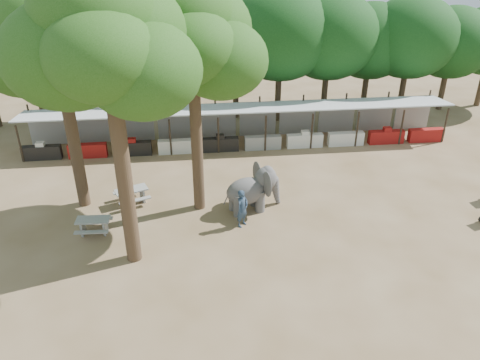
{
  "coord_description": "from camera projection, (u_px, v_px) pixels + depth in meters",
  "views": [
    {
      "loc": [
        -3.25,
        -14.93,
        12.7
      ],
      "look_at": [
        -1.0,
        5.0,
        2.0
      ],
      "focal_mm": 35.0,
      "sensor_mm": 36.0,
      "label": 1
    }
  ],
  "objects": [
    {
      "name": "ground",
      "position": [
        277.0,
        277.0,
        19.39
      ],
      "size": [
        100.0,
        100.0,
        0.0
      ],
      "primitive_type": "plane",
      "color": "brown",
      "rests_on": "ground"
    },
    {
      "name": "vendor_stalls",
      "position": [
        240.0,
        128.0,
        30.97
      ],
      "size": [
        28.0,
        2.99,
        2.8
      ],
      "color": "#AEB1B6",
      "rests_on": "ground"
    },
    {
      "name": "yard_tree_left",
      "position": [
        54.0,
        45.0,
        20.93
      ],
      "size": [
        7.1,
        6.9,
        11.02
      ],
      "color": "#332316",
      "rests_on": "ground"
    },
    {
      "name": "yard_tree_center",
      "position": [
        104.0,
        44.0,
        16.37
      ],
      "size": [
        7.1,
        6.9,
        12.04
      ],
      "color": "#332316",
      "rests_on": "ground"
    },
    {
      "name": "yard_tree_back",
      "position": [
        189.0,
        38.0,
        20.48
      ],
      "size": [
        7.1,
        6.9,
        11.36
      ],
      "color": "#332316",
      "rests_on": "ground"
    },
    {
      "name": "backdrop_trees",
      "position": [
        232.0,
        45.0,
        33.45
      ],
      "size": [
        46.46,
        5.95,
        8.33
      ],
      "color": "#332316",
      "rests_on": "ground"
    },
    {
      "name": "elephant",
      "position": [
        253.0,
        189.0,
        23.66
      ],
      "size": [
        3.12,
        2.29,
        2.32
      ],
      "rotation": [
        0.0,
        0.0,
        0.26
      ],
      "color": "#464343",
      "rests_on": "ground"
    },
    {
      "name": "handler",
      "position": [
        242.0,
        208.0,
        22.38
      ],
      "size": [
        0.81,
        0.82,
        1.93
      ],
      "primitive_type": "imported",
      "rotation": [
        0.0,
        0.0,
        0.81
      ],
      "color": "#26384C",
      "rests_on": "ground"
    },
    {
      "name": "picnic_table_near",
      "position": [
        94.0,
        224.0,
        22.01
      ],
      "size": [
        1.63,
        1.48,
        0.78
      ],
      "rotation": [
        0.0,
        0.0,
        -0.05
      ],
      "color": "gray",
      "rests_on": "ground"
    },
    {
      "name": "picnic_table_far",
      "position": [
        132.0,
        194.0,
        24.45
      ],
      "size": [
        2.09,
        1.99,
        0.83
      ],
      "rotation": [
        0.0,
        0.0,
        0.37
      ],
      "color": "gray",
      "rests_on": "ground"
    }
  ]
}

